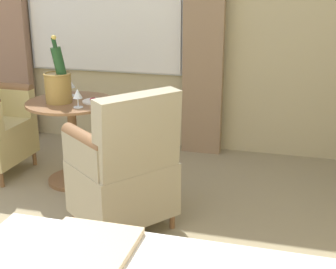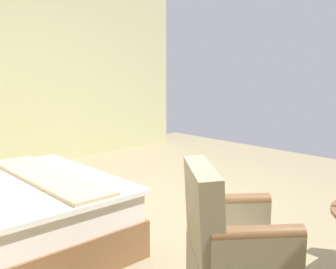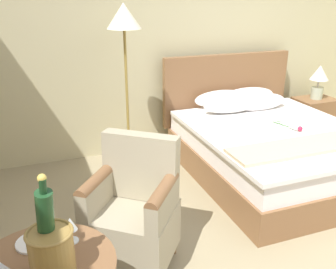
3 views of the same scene
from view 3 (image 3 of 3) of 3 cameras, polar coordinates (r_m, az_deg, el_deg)
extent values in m
cube|color=#C2B98C|center=(4.64, 4.67, 17.39)|extent=(6.22, 0.12, 3.11)
cube|color=brown|center=(4.11, 15.46, -4.21)|extent=(1.59, 1.98, 0.30)
cube|color=white|center=(4.01, 15.81, -0.87)|extent=(1.54, 1.92, 0.22)
cube|color=white|center=(3.92, 16.50, 0.57)|extent=(1.62, 1.86, 0.04)
cube|color=beige|center=(3.56, 21.11, -1.49)|extent=(1.59, 0.36, 0.03)
cube|color=brown|center=(4.74, 8.96, 7.01)|extent=(1.67, 0.08, 0.84)
ellipsoid|color=white|center=(4.49, 8.01, 5.45)|extent=(0.67, 0.23, 0.20)
ellipsoid|color=white|center=(4.68, 12.15, 5.83)|extent=(0.68, 0.26, 0.20)
ellipsoid|color=white|center=(4.29, 9.58, 4.58)|extent=(0.68, 0.25, 0.20)
ellipsoid|color=white|center=(4.49, 13.82, 4.83)|extent=(0.67, 0.23, 0.20)
cylinder|color=#2D6628|center=(3.98, 17.51, 1.26)|extent=(0.10, 0.32, 0.01)
sphere|color=#DB2342|center=(3.89, 19.48, 0.85)|extent=(0.05, 0.05, 0.05)
ellipsoid|color=#33702D|center=(4.07, 16.53, 1.88)|extent=(0.05, 0.05, 0.01)
cube|color=white|center=(3.94, 18.85, 0.93)|extent=(0.10, 0.12, 0.00)
cube|color=brown|center=(5.38, 21.25, 2.45)|extent=(0.51, 0.39, 0.52)
sphere|color=tan|center=(5.53, 23.49, 3.84)|extent=(0.02, 0.02, 0.02)
cylinder|color=#B0BC9E|center=(5.29, 21.73, 5.90)|extent=(0.15, 0.15, 0.15)
cylinder|color=#B7B2A8|center=(5.26, 21.92, 7.22)|extent=(0.02, 0.02, 0.10)
cone|color=silver|center=(5.23, 22.13, 8.73)|extent=(0.24, 0.24, 0.19)
cylinder|color=olive|center=(4.18, -5.82, -5.10)|extent=(0.28, 0.28, 0.03)
cylinder|color=olive|center=(3.91, -6.23, 4.86)|extent=(0.03, 0.03, 1.48)
cone|color=#EFE5C6|center=(3.76, -6.77, 17.54)|extent=(0.34, 0.34, 0.24)
cylinder|color=brown|center=(1.94, -18.49, -18.62)|extent=(0.68, 0.68, 0.02)
cylinder|color=olive|center=(1.81, -17.28, -16.91)|extent=(0.20, 0.20, 0.22)
torus|color=olive|center=(1.74, -17.68, -14.06)|extent=(0.21, 0.21, 0.02)
cylinder|color=white|center=(1.75, -17.61, -14.60)|extent=(0.17, 0.17, 0.03)
cylinder|color=#1E4723|center=(1.73, -18.15, -12.29)|extent=(0.09, 0.12, 0.31)
cylinder|color=#193D1E|center=(1.62, -18.53, -7.41)|extent=(0.04, 0.04, 0.08)
sphere|color=gold|center=(1.60, -18.68, -6.33)|extent=(0.04, 0.04, 0.04)
cylinder|color=white|center=(2.04, -14.42, -15.41)|extent=(0.07, 0.07, 0.01)
cylinder|color=white|center=(2.02, -14.51, -14.60)|extent=(0.01, 0.01, 0.06)
cone|color=white|center=(1.98, -14.69, -13.02)|extent=(0.07, 0.07, 0.07)
cone|color=white|center=(1.82, -24.13, -18.03)|extent=(0.08, 0.08, 0.06)
cylinder|color=white|center=(2.08, -19.66, -15.20)|extent=(0.19, 0.19, 0.01)
sphere|color=maroon|center=(2.07, -19.29, -14.69)|extent=(0.03, 0.03, 0.03)
sphere|color=maroon|center=(2.05, -19.16, -15.02)|extent=(0.02, 0.02, 0.02)
sphere|color=brown|center=(2.06, -19.69, -14.97)|extent=(0.02, 0.02, 0.02)
cylinder|color=brown|center=(3.08, -8.17, -14.94)|extent=(0.04, 0.04, 0.10)
cylinder|color=brown|center=(2.94, 0.91, -16.78)|extent=(0.04, 0.04, 0.10)
cube|color=tan|center=(2.71, -5.51, -14.51)|extent=(0.76, 0.74, 0.36)
cube|color=tan|center=(2.65, -4.17, -4.82)|extent=(0.52, 0.45, 0.48)
cube|color=tan|center=(2.64, -10.68, -8.79)|extent=(0.35, 0.42, 0.20)
cylinder|color=brown|center=(2.59, -10.82, -6.89)|extent=(0.35, 0.42, 0.09)
cube|color=tan|center=(2.47, -0.79, -10.59)|extent=(0.35, 0.42, 0.20)
cylinder|color=brown|center=(2.42, -0.80, -8.60)|extent=(0.35, 0.42, 0.09)
camera|label=1|loc=(4.42, 25.06, 15.46)|focal=50.00mm
camera|label=2|loc=(3.79, -30.32, 11.76)|focal=40.00mm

